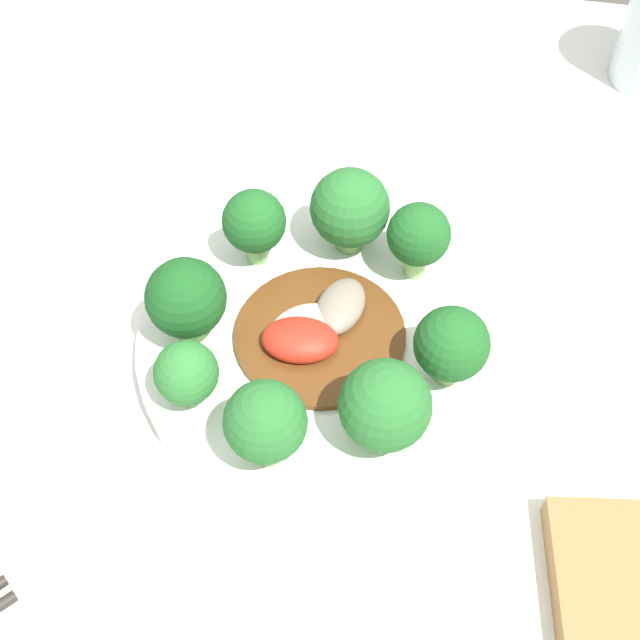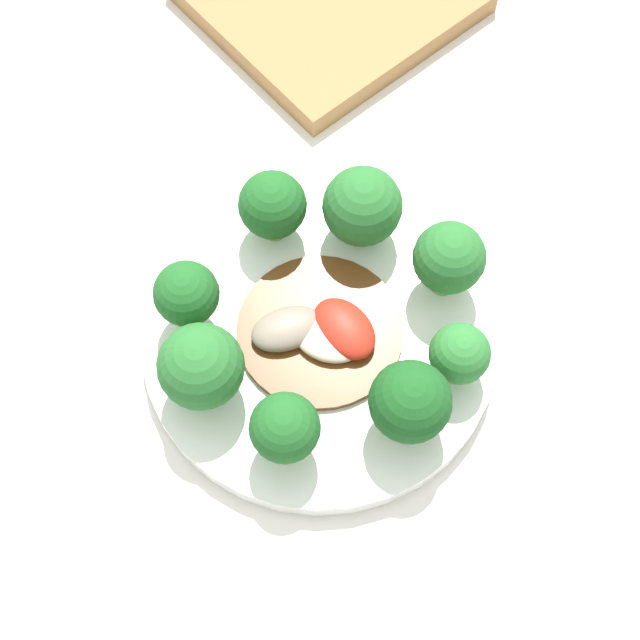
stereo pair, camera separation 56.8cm
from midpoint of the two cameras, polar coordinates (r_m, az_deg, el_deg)
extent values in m
cube|color=silver|center=(0.93, 8.35, -30.87)|extent=(0.87, 0.92, 0.74)
cylinder|color=white|center=(0.56, 11.01, -26.92)|extent=(0.25, 0.25, 0.02)
cylinder|color=#70A356|center=(0.56, 21.37, -28.62)|extent=(0.02, 0.02, 0.02)
sphere|color=#1E5B23|center=(0.53, 22.37, -28.10)|extent=(0.05, 0.05, 0.05)
cylinder|color=#89B76B|center=(0.53, 1.43, -32.24)|extent=(0.01, 0.01, 0.01)
sphere|color=#2D7533|center=(0.51, 1.49, -32.03)|extent=(0.04, 0.04, 0.04)
cylinder|color=#70A356|center=(0.54, 17.35, -34.08)|extent=(0.02, 0.02, 0.01)
sphere|color=#286B2D|center=(0.51, 18.30, -33.85)|extent=(0.06, 0.06, 0.06)
cylinder|color=#70A356|center=(0.53, 8.53, -36.47)|extent=(0.02, 0.02, 0.02)
sphere|color=#286B2D|center=(0.50, 9.04, -36.43)|extent=(0.05, 0.05, 0.05)
cylinder|color=#70A356|center=(0.55, 5.40, -19.43)|extent=(0.02, 0.02, 0.02)
sphere|color=#1E5B23|center=(0.52, 5.65, -18.50)|extent=(0.05, 0.05, 0.05)
cylinder|color=#70A356|center=(0.57, 12.47, -17.94)|extent=(0.02, 0.02, 0.02)
sphere|color=#286B2D|center=(0.54, 13.07, -16.85)|extent=(0.06, 0.06, 0.06)
cylinder|color=#70A356|center=(0.53, 0.91, -26.70)|extent=(0.02, 0.02, 0.02)
sphere|color=#19511E|center=(0.50, 0.96, -26.09)|extent=(0.05, 0.05, 0.05)
cylinder|color=#89B76B|center=(0.57, 17.83, -19.95)|extent=(0.02, 0.02, 0.02)
sphere|color=#1E5B23|center=(0.54, 18.62, -19.02)|extent=(0.04, 0.04, 0.04)
cylinder|color=#5B3314|center=(0.55, 11.23, -26.70)|extent=(0.12, 0.12, 0.01)
ellipsoid|color=red|center=(0.53, 9.95, -27.73)|extent=(0.06, 0.04, 0.02)
ellipsoid|color=gray|center=(0.54, 12.70, -24.50)|extent=(0.04, 0.06, 0.02)
ellipsoid|color=beige|center=(0.54, 10.13, -26.51)|extent=(0.06, 0.06, 0.01)
camera|label=1|loc=(0.28, 143.56, -55.77)|focal=50.00mm
camera|label=2|loc=(0.28, -36.44, 55.77)|focal=50.00mm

